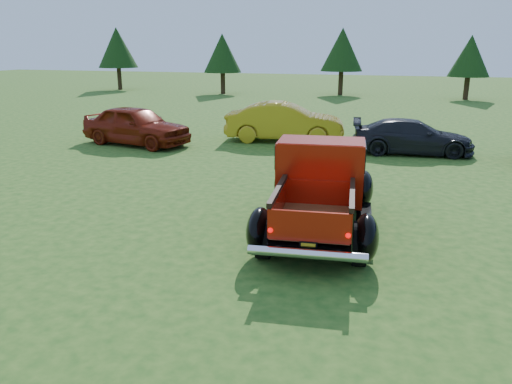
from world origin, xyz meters
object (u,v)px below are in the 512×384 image
(show_car_yellow, at_px, (285,122))
(show_car_grey, at_px, (412,137))
(tree_far_west, at_px, (117,48))
(tree_mid_left, at_px, (342,50))
(tree_mid_right, at_px, (470,56))
(tree_west, at_px, (222,53))
(show_car_red, at_px, (136,125))
(pickup_truck, at_px, (320,185))

(show_car_yellow, distance_m, show_car_grey, 4.94)
(tree_far_west, bearing_deg, tree_mid_left, 3.01)
(tree_far_west, height_order, tree_mid_right, tree_far_west)
(tree_west, xyz_separation_m, tree_mid_right, (18.00, 1.00, -0.14))
(tree_mid_left, height_order, show_car_red, tree_mid_left)
(tree_mid_left, relative_size, show_car_grey, 1.22)
(show_car_red, xyz_separation_m, show_car_yellow, (5.20, 2.43, 0.02))
(pickup_truck, relative_size, show_car_grey, 1.23)
(tree_mid_right, distance_m, pickup_truck, 29.23)
(tree_west, bearing_deg, show_car_grey, -53.12)
(tree_mid_left, bearing_deg, tree_mid_right, -6.34)
(tree_mid_left, xyz_separation_m, tree_mid_right, (9.00, -1.00, -0.41))
(show_car_yellow, bearing_deg, tree_mid_left, -7.57)
(tree_far_west, xyz_separation_m, tree_west, (10.00, -1.00, -0.41))
(show_car_grey, bearing_deg, tree_mid_left, 8.32)
(show_car_red, height_order, show_car_grey, show_car_red)
(show_car_red, relative_size, show_car_yellow, 0.94)
(tree_mid_left, bearing_deg, pickup_truck, -82.44)
(show_car_red, bearing_deg, tree_mid_left, 0.57)
(tree_west, xyz_separation_m, show_car_yellow, (9.84, -18.56, -2.35))
(tree_mid_left, height_order, show_car_yellow, tree_mid_left)
(show_car_red, bearing_deg, show_car_yellow, -53.66)
(tree_far_west, bearing_deg, tree_west, -5.71)
(show_car_red, bearing_deg, show_car_grey, -70.54)
(tree_far_west, bearing_deg, show_car_red, -56.35)
(show_car_yellow, bearing_deg, tree_west, 18.02)
(tree_west, bearing_deg, tree_mid_right, 3.18)
(tree_mid_right, distance_m, show_car_grey, 20.96)
(tree_west, bearing_deg, tree_mid_left, 12.53)
(tree_far_west, distance_m, tree_mid_right, 28.01)
(pickup_truck, relative_size, show_car_red, 1.16)
(pickup_truck, xyz_separation_m, show_car_yellow, (-3.11, 9.14, -0.10))
(show_car_yellow, bearing_deg, show_car_grey, -111.48)
(tree_mid_left, relative_size, show_car_yellow, 1.09)
(show_car_red, bearing_deg, pickup_truck, -117.66)
(tree_far_west, xyz_separation_m, tree_mid_right, (28.00, -0.00, -0.55))
(tree_far_west, relative_size, pickup_truck, 1.03)
(tree_west, distance_m, show_car_red, 21.63)
(tree_mid_left, bearing_deg, tree_west, -167.47)
(show_car_red, relative_size, show_car_grey, 1.06)
(tree_west, bearing_deg, pickup_truck, -64.96)
(tree_mid_left, xyz_separation_m, show_car_grey, (5.67, -21.55, -2.79))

